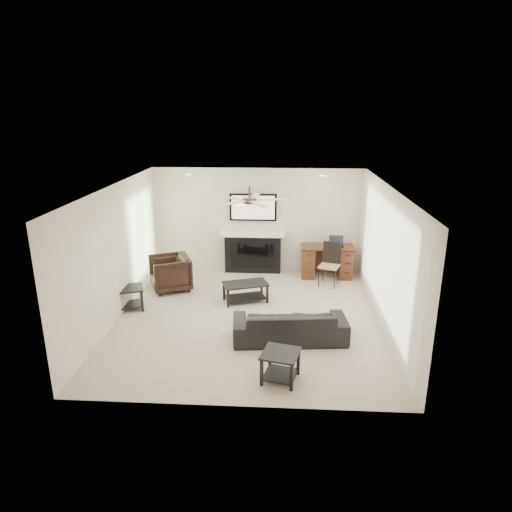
% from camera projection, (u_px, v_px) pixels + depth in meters
% --- Properties ---
extents(room_shell, '(5.50, 5.54, 2.52)m').
position_uv_depth(room_shell, '(260.00, 231.00, 8.29)').
color(room_shell, '#BAAC96').
rests_on(room_shell, ground).
extents(sofa, '(2.01, 0.94, 0.57)m').
position_uv_depth(sofa, '(290.00, 324.00, 7.82)').
color(sofa, black).
rests_on(sofa, ground).
extents(armchair, '(1.09, 1.08, 0.76)m').
position_uv_depth(armchair, '(170.00, 273.00, 9.98)').
color(armchair, black).
rests_on(armchair, ground).
extents(coffee_table, '(1.01, 0.76, 0.40)m').
position_uv_depth(coffee_table, '(245.00, 292.00, 9.42)').
color(coffee_table, black).
rests_on(coffee_table, ground).
extents(end_table_near, '(0.63, 0.63, 0.45)m').
position_uv_depth(end_table_near, '(280.00, 366.00, 6.66)').
color(end_table_near, black).
rests_on(end_table_near, ground).
extents(end_table_left, '(0.64, 0.64, 0.45)m').
position_uv_depth(end_table_left, '(131.00, 298.00, 9.06)').
color(end_table_left, black).
rests_on(end_table_left, ground).
extents(fireplace_unit, '(1.52, 0.34, 1.91)m').
position_uv_depth(fireplace_unit, '(253.00, 234.00, 10.90)').
color(fireplace_unit, black).
rests_on(fireplace_unit, ground).
extents(desk, '(1.22, 0.56, 0.76)m').
position_uv_depth(desk, '(327.00, 261.00, 10.75)').
color(desk, '#371E0D').
rests_on(desk, ground).
extents(desk_chair, '(0.54, 0.56, 0.97)m').
position_uv_depth(desk_chair, '(329.00, 265.00, 10.19)').
color(desk_chair, black).
rests_on(desk_chair, ground).
extents(laptop, '(0.33, 0.24, 0.23)m').
position_uv_depth(laptop, '(337.00, 242.00, 10.57)').
color(laptop, black).
rests_on(laptop, desk).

